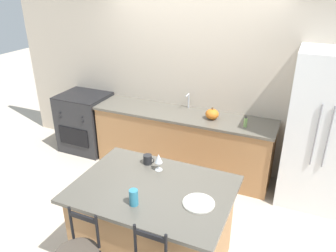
% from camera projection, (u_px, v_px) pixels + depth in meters
% --- Properties ---
extents(ground_plane, '(18.00, 18.00, 0.00)m').
position_uv_depth(ground_plane, '(172.00, 180.00, 4.68)').
color(ground_plane, beige).
extents(wall_back, '(6.00, 0.07, 2.70)m').
position_uv_depth(wall_back, '(192.00, 76.00, 4.69)').
color(wall_back, beige).
rests_on(wall_back, ground_plane).
extents(back_counter, '(2.60, 0.67, 0.90)m').
position_uv_depth(back_counter, '(182.00, 141.00, 4.81)').
color(back_counter, '#A87547').
rests_on(back_counter, ground_plane).
extents(sink_faucet, '(0.02, 0.13, 0.22)m').
position_uv_depth(sink_faucet, '(188.00, 99.00, 4.72)').
color(sink_faucet, '#ADAFB5').
rests_on(sink_faucet, back_counter).
extents(kitchen_island, '(1.45, 1.05, 0.90)m').
position_uv_depth(kitchen_island, '(154.00, 225.00, 3.18)').
color(kitchen_island, '#A87547').
rests_on(kitchen_island, ground_plane).
extents(refrigerator, '(0.77, 0.70, 1.94)m').
position_uv_depth(refrigerator, '(321.00, 132.00, 3.90)').
color(refrigerator, white).
rests_on(refrigerator, ground_plane).
extents(oven_range, '(0.76, 0.68, 0.94)m').
position_uv_depth(oven_range, '(86.00, 122.00, 5.39)').
color(oven_range, '#28282B').
rests_on(oven_range, ground_plane).
extents(dinner_plate, '(0.28, 0.28, 0.02)m').
position_uv_depth(dinner_plate, '(199.00, 203.00, 2.78)').
color(dinner_plate, beige).
rests_on(dinner_plate, kitchen_island).
extents(wine_glass, '(0.08, 0.08, 0.18)m').
position_uv_depth(wine_glass, '(159.00, 159.00, 3.21)').
color(wine_glass, white).
rests_on(wine_glass, kitchen_island).
extents(coffee_mug, '(0.12, 0.09, 0.10)m').
position_uv_depth(coffee_mug, '(148.00, 159.00, 3.36)').
color(coffee_mug, '#232326').
rests_on(coffee_mug, kitchen_island).
extents(tumbler_cup, '(0.08, 0.08, 0.15)m').
position_uv_depth(tumbler_cup, '(134.00, 197.00, 2.74)').
color(tumbler_cup, teal).
rests_on(tumbler_cup, kitchen_island).
extents(pumpkin_decoration, '(0.18, 0.18, 0.16)m').
position_uv_depth(pumpkin_decoration, '(212.00, 114.00, 4.39)').
color(pumpkin_decoration, orange).
rests_on(pumpkin_decoration, back_counter).
extents(soap_bottle, '(0.05, 0.05, 0.14)m').
position_uv_depth(soap_bottle, '(245.00, 123.00, 4.17)').
color(soap_bottle, '#89B260').
rests_on(soap_bottle, back_counter).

